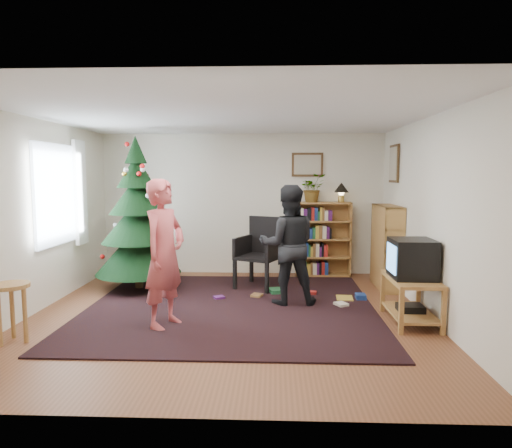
{
  "coord_description": "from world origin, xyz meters",
  "views": [
    {
      "loc": [
        0.58,
        -5.64,
        1.78
      ],
      "look_at": [
        0.32,
        0.59,
        1.1
      ],
      "focal_mm": 32.0,
      "sensor_mm": 36.0,
      "label": 1
    }
  ],
  "objects_px": {
    "person_standing": "(165,254)",
    "potted_plant": "(312,188)",
    "crt_tv": "(412,258)",
    "stool": "(11,297)",
    "picture_right": "(394,164)",
    "christmas_tree": "(138,226)",
    "bookshelf_right": "(387,246)",
    "table_lamp": "(341,189)",
    "person_by_chair": "(288,245)",
    "armchair": "(259,249)",
    "bookshelf_back": "(323,238)",
    "tv_stand": "(411,296)",
    "picture_back": "(307,165)"
  },
  "relations": [
    {
      "from": "person_standing",
      "to": "potted_plant",
      "type": "xyz_separation_m",
      "value": [
        1.93,
        2.82,
        0.68
      ]
    },
    {
      "from": "crt_tv",
      "to": "stool",
      "type": "relative_size",
      "value": 0.84
    },
    {
      "from": "picture_right",
      "to": "christmas_tree",
      "type": "distance_m",
      "value": 4.15
    },
    {
      "from": "bookshelf_right",
      "to": "person_standing",
      "type": "bearing_deg",
      "value": 123.27
    },
    {
      "from": "picture_right",
      "to": "table_lamp",
      "type": "bearing_deg",
      "value": 141.45
    },
    {
      "from": "christmas_tree",
      "to": "person_by_chair",
      "type": "relative_size",
      "value": 1.44
    },
    {
      "from": "armchair",
      "to": "crt_tv",
      "type": "bearing_deg",
      "value": -17.04
    },
    {
      "from": "bookshelf_back",
      "to": "person_standing",
      "type": "height_order",
      "value": "person_standing"
    },
    {
      "from": "christmas_tree",
      "to": "armchair",
      "type": "xyz_separation_m",
      "value": [
        1.87,
        0.22,
        -0.38
      ]
    },
    {
      "from": "person_by_chair",
      "to": "bookshelf_right",
      "type": "bearing_deg",
      "value": -151.66
    },
    {
      "from": "picture_right",
      "to": "stool",
      "type": "bearing_deg",
      "value": -149.06
    },
    {
      "from": "bookshelf_back",
      "to": "armchair",
      "type": "relative_size",
      "value": 1.17
    },
    {
      "from": "person_by_chair",
      "to": "potted_plant",
      "type": "xyz_separation_m",
      "value": [
        0.47,
        1.81,
        0.72
      ]
    },
    {
      "from": "christmas_tree",
      "to": "person_standing",
      "type": "distance_m",
      "value": 1.94
    },
    {
      "from": "picture_right",
      "to": "bookshelf_right",
      "type": "distance_m",
      "value": 1.31
    },
    {
      "from": "tv_stand",
      "to": "crt_tv",
      "type": "bearing_deg",
      "value": -180.0
    },
    {
      "from": "christmas_tree",
      "to": "person_by_chair",
      "type": "xyz_separation_m",
      "value": [
        2.3,
        -0.73,
        -0.16
      ]
    },
    {
      "from": "christmas_tree",
      "to": "armchair",
      "type": "height_order",
      "value": "christmas_tree"
    },
    {
      "from": "bookshelf_right",
      "to": "person_by_chair",
      "type": "bearing_deg",
      "value": 121.92
    },
    {
      "from": "picture_back",
      "to": "christmas_tree",
      "type": "bearing_deg",
      "value": -155.68
    },
    {
      "from": "bookshelf_back",
      "to": "stool",
      "type": "relative_size",
      "value": 2.04
    },
    {
      "from": "crt_tv",
      "to": "person_by_chair",
      "type": "distance_m",
      "value": 1.63
    },
    {
      "from": "christmas_tree",
      "to": "bookshelf_right",
      "type": "xyz_separation_m",
      "value": [
        3.88,
        0.25,
        -0.32
      ]
    },
    {
      "from": "bookshelf_back",
      "to": "potted_plant",
      "type": "relative_size",
      "value": 2.67
    },
    {
      "from": "picture_back",
      "to": "crt_tv",
      "type": "bearing_deg",
      "value": -68.34
    },
    {
      "from": "picture_right",
      "to": "tv_stand",
      "type": "height_order",
      "value": "picture_right"
    },
    {
      "from": "potted_plant",
      "to": "table_lamp",
      "type": "bearing_deg",
      "value": 0.0
    },
    {
      "from": "person_by_chair",
      "to": "stool",
      "type": "bearing_deg",
      "value": 24.49
    },
    {
      "from": "person_standing",
      "to": "christmas_tree",
      "type": "bearing_deg",
      "value": 48.45
    },
    {
      "from": "bookshelf_right",
      "to": "crt_tv",
      "type": "bearing_deg",
      "value": 175.92
    },
    {
      "from": "christmas_tree",
      "to": "stool",
      "type": "bearing_deg",
      "value": -106.03
    },
    {
      "from": "tv_stand",
      "to": "bookshelf_right",
      "type": "bearing_deg",
      "value": 86.01
    },
    {
      "from": "bookshelf_right",
      "to": "armchair",
      "type": "bearing_deg",
      "value": 90.78
    },
    {
      "from": "crt_tv",
      "to": "person_by_chair",
      "type": "relative_size",
      "value": 0.32
    },
    {
      "from": "bookshelf_back",
      "to": "table_lamp",
      "type": "height_order",
      "value": "table_lamp"
    },
    {
      "from": "tv_stand",
      "to": "stool",
      "type": "height_order",
      "value": "stool"
    },
    {
      "from": "tv_stand",
      "to": "potted_plant",
      "type": "relative_size",
      "value": 1.93
    },
    {
      "from": "person_by_chair",
      "to": "table_lamp",
      "type": "bearing_deg",
      "value": -121.77
    },
    {
      "from": "person_by_chair",
      "to": "potted_plant",
      "type": "height_order",
      "value": "potted_plant"
    },
    {
      "from": "crt_tv",
      "to": "person_by_chair",
      "type": "bearing_deg",
      "value": 153.03
    },
    {
      "from": "crt_tv",
      "to": "bookshelf_back",
      "type": "bearing_deg",
      "value": 107.05
    },
    {
      "from": "armchair",
      "to": "picture_right",
      "type": "bearing_deg",
      "value": 32.06
    },
    {
      "from": "tv_stand",
      "to": "armchair",
      "type": "relative_size",
      "value": 0.85
    },
    {
      "from": "christmas_tree",
      "to": "tv_stand",
      "type": "relative_size",
      "value": 2.51
    },
    {
      "from": "person_by_chair",
      "to": "christmas_tree",
      "type": "bearing_deg",
      "value": -21.29
    },
    {
      "from": "crt_tv",
      "to": "person_standing",
      "type": "distance_m",
      "value": 2.93
    },
    {
      "from": "picture_back",
      "to": "person_by_chair",
      "type": "distance_m",
      "value": 2.28
    },
    {
      "from": "picture_right",
      "to": "potted_plant",
      "type": "bearing_deg",
      "value": 154.56
    },
    {
      "from": "bookshelf_right",
      "to": "person_by_chair",
      "type": "relative_size",
      "value": 0.79
    },
    {
      "from": "picture_right",
      "to": "armchair",
      "type": "relative_size",
      "value": 0.54
    }
  ]
}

